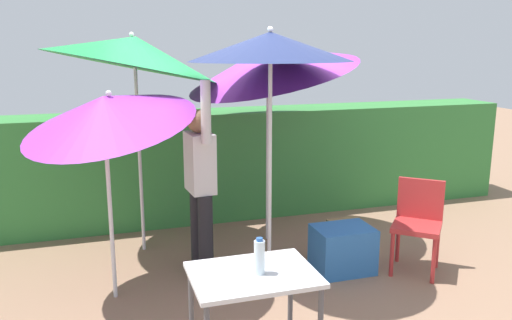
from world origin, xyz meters
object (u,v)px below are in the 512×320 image
umbrella_yellow (270,61)px  cooler_box (343,249)px  crate_cardboard (347,236)px  bottle_water (259,257)px  umbrella_orange (107,111)px  umbrella_rainbow (270,47)px  chair_plastic (418,220)px  umbrella_navy (133,52)px  folding_table (253,286)px  person_vendor (200,180)px

umbrella_yellow → cooler_box: bearing=-67.7°
crate_cardboard → bottle_water: 2.54m
umbrella_orange → umbrella_yellow: size_ratio=0.84×
umbrella_rainbow → chair_plastic: size_ratio=2.62×
umbrella_orange → umbrella_navy: size_ratio=0.83×
folding_table → umbrella_navy: bearing=100.9°
umbrella_orange → folding_table: 1.92m
umbrella_rainbow → umbrella_yellow: (0.33, 0.98, -0.15)m
chair_plastic → crate_cardboard: size_ratio=2.39×
folding_table → person_vendor: bearing=89.6°
person_vendor → umbrella_rainbow: bearing=-32.3°
person_vendor → cooler_box: (1.31, -0.39, -0.71)m
person_vendor → crate_cardboard: (1.61, 0.09, -0.78)m
umbrella_yellow → umbrella_navy: size_ratio=0.98×
cooler_box → bottle_water: (-1.29, -1.37, 0.65)m
umbrella_rainbow → cooler_box: (0.75, -0.03, -1.93)m
umbrella_rainbow → umbrella_yellow: 1.05m
umbrella_orange → crate_cardboard: 2.87m
cooler_box → person_vendor: bearing=163.6°
umbrella_orange → chair_plastic: size_ratio=2.29×
cooler_box → crate_cardboard: (0.30, 0.48, -0.07)m
umbrella_yellow → bottle_water: bearing=-110.3°
cooler_box → umbrella_navy: bearing=147.1°
umbrella_rainbow → umbrella_orange: 1.47m
umbrella_rainbow → cooler_box: umbrella_rainbow is taller
chair_plastic → folding_table: bearing=-150.0°
umbrella_yellow → bottle_water: 2.78m
umbrella_rainbow → bottle_water: 1.97m
person_vendor → cooler_box: 1.54m
person_vendor → bottle_water: size_ratio=7.83×
person_vendor → umbrella_orange: bearing=-159.9°
umbrella_orange → person_vendor: size_ratio=1.09×
umbrella_yellow → chair_plastic: 2.21m
person_vendor → folding_table: bearing=-90.4°
person_vendor → bottle_water: bearing=-89.2°
umbrella_yellow → crate_cardboard: bearing=-36.9°
bottle_water → crate_cardboard: bearing=49.3°
umbrella_navy → bottle_water: bearing=-78.5°
umbrella_navy → folding_table: umbrella_navy is taller
umbrella_orange → cooler_box: bearing=-2.4°
crate_cardboard → bottle_water: (-1.59, -1.85, 0.71)m
umbrella_rainbow → umbrella_navy: size_ratio=0.94×
umbrella_yellow → chair_plastic: size_ratio=2.73×
cooler_box → chair_plastic: bearing=-13.5°
crate_cardboard → umbrella_orange: bearing=-170.9°
umbrella_yellow → bottle_water: size_ratio=10.13×
umbrella_yellow → umbrella_navy: umbrella_navy is taller
umbrella_rainbow → umbrella_orange: (-1.38, 0.06, -0.50)m
umbrella_rainbow → crate_cardboard: umbrella_rainbow is taller
umbrella_rainbow → person_vendor: (-0.57, 0.36, -1.22)m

